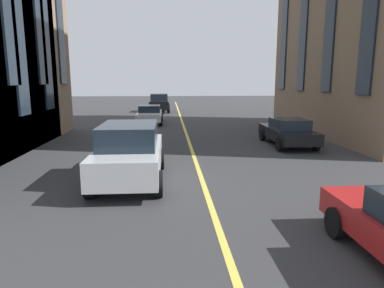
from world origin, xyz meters
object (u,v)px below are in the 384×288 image
at_px(car_silver_trailing, 130,152).
at_px(car_black_far, 159,102).
at_px(car_white_parked_a, 150,114).
at_px(car_black_mid, 288,132).

bearing_deg(car_silver_trailing, car_black_far, -0.73).
xyz_separation_m(car_silver_trailing, car_white_parked_a, (15.23, 0.18, -0.27)).
height_order(car_silver_trailing, car_white_parked_a, car_silver_trailing).
xyz_separation_m(car_black_mid, car_white_parked_a, (9.45, 7.41, 0.00)).
xyz_separation_m(car_silver_trailing, car_black_far, (25.10, -0.32, 0.00)).
bearing_deg(car_black_far, car_silver_trailing, 179.27).
bearing_deg(car_white_parked_a, car_black_far, -2.90).
distance_m(car_black_far, car_white_parked_a, 9.89).
xyz_separation_m(car_black_far, car_black_mid, (-19.32, -6.91, -0.27)).
bearing_deg(car_black_mid, car_white_parked_a, 38.09).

